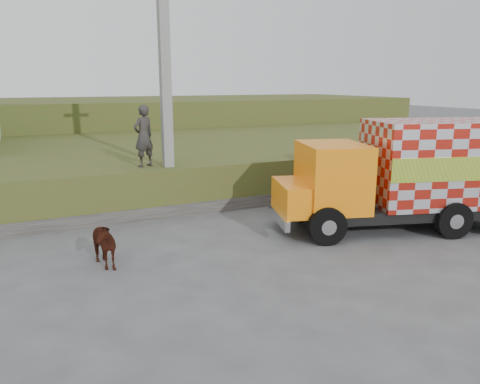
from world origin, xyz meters
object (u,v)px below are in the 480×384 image
utility_pole (165,82)px  cow (100,243)px  pedestrian (144,136)px  cargo_truck (411,174)px

utility_pole → cow: size_ratio=6.17×
utility_pole → cow: 5.77m
utility_pole → pedestrian: (-0.67, 0.30, -1.62)m
pedestrian → utility_pole: bearing=130.8°
cow → pedestrian: (2.04, 3.98, 1.91)m
utility_pole → cargo_truck: (5.72, -4.39, -2.51)m
pedestrian → cow: bearing=38.1°
utility_pole → cow: utility_pole is taller
cargo_truck → cow: (-8.43, 0.71, -1.02)m
cargo_truck → pedestrian: (-6.39, 4.69, 0.88)m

